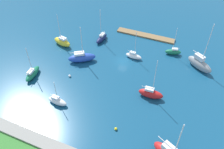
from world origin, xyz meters
TOP-DOWN VIEW (x-y plane):
  - water at (0.00, 0.00)m, footprint 160.00×160.00m
  - pier_dock at (-2.01, -15.71)m, footprint 19.57×2.66m
  - sailboat_white_outer_mooring at (-2.32, -2.73)m, footprint 5.00×1.81m
  - sailboat_red_by_breakwater at (-11.23, 10.36)m, footprint 6.11×2.41m
  - sailboat_green_along_channel at (19.98, 15.53)m, footprint 2.77×6.45m
  - sailboat_gray_off_beacon at (-20.59, -5.53)m, footprint 7.83×6.29m
  - sailboat_navy_lone_south at (10.33, -7.47)m, footprint 2.25×6.13m
  - sailboat_blue_lone_north at (10.98, 4.53)m, footprint 8.04×6.56m
  - sailboat_yellow_far_south at (20.64, -0.24)m, footprint 6.78×3.70m
  - sailboat_white_west_end at (8.49, 21.14)m, footprint 5.05×1.86m
  - sailboat_green_mid_basin at (-12.61, -9.23)m, footprint 4.97×2.89m
  - mooring_buoy_white at (10.78, 11.83)m, footprint 0.67×0.67m
  - mooring_buoy_yellow at (-7.11, 22.52)m, footprint 0.63×0.63m

SIDE VIEW (x-z plane):
  - water at x=0.00m, z-range 0.00..0.00m
  - pier_dock at x=-2.01m, z-range 0.00..0.50m
  - mooring_buoy_yellow at x=-7.11m, z-range 0.00..0.63m
  - mooring_buoy_white at x=10.78m, z-range 0.00..0.67m
  - sailboat_white_outer_mooring at x=-2.32m, z-range -3.61..5.35m
  - sailboat_white_west_end at x=8.49m, z-range -2.67..4.48m
  - sailboat_green_mid_basin at x=-12.61m, z-range -3.54..5.41m
  - sailboat_navy_lone_south at x=10.33m, z-range -4.54..6.49m
  - sailboat_green_along_channel at x=19.98m, z-range -3.50..5.52m
  - sailboat_red_by_breakwater at x=-11.23m, z-range -4.48..6.95m
  - sailboat_yellow_far_south at x=20.64m, z-range -3.93..6.49m
  - sailboat_blue_lone_north at x=10.98m, z-range -4.24..6.95m
  - sailboat_gray_off_beacon at x=-20.59m, z-range -5.42..8.77m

